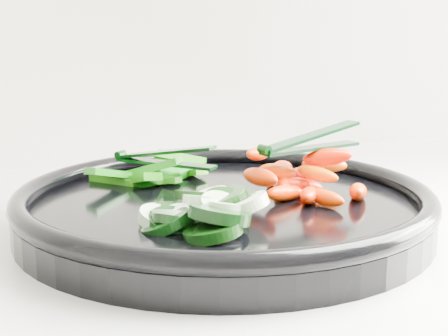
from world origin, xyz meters
name	(u,v)px	position (x,y,z in m)	size (l,w,h in m)	color
veggie_tray	(224,205)	(0.00, 1.67, 0.95)	(0.43, 0.43, 0.04)	black
cucumber_pile	(196,212)	(-0.05, 1.61, 0.96)	(0.12, 0.12, 0.04)	black
carrot_pile	(301,176)	(0.07, 1.66, 0.97)	(0.12, 0.13, 0.05)	#ED3000
pepper_pile	(151,175)	(-0.04, 1.77, 0.96)	(0.14, 0.10, 0.04)	#0E6A0A
tong_carrot	(308,143)	(0.08, 1.66, 1.00)	(0.11, 0.04, 0.02)	black
tong_pepper	(162,157)	(-0.03, 1.76, 0.98)	(0.09, 0.10, 0.02)	black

